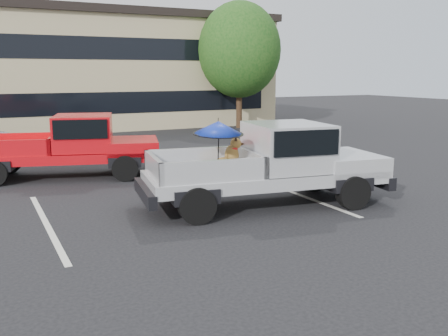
# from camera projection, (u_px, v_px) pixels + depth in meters

# --- Properties ---
(ground) EXTENTS (90.00, 90.00, 0.00)m
(ground) POSITION_uv_depth(u_px,v_px,m) (224.00, 231.00, 9.62)
(ground) COLOR black
(ground) RESTS_ON ground
(stripe_left) EXTENTS (0.12, 5.00, 0.01)m
(stripe_left) POSITION_uv_depth(u_px,v_px,m) (47.00, 224.00, 10.05)
(stripe_left) COLOR silver
(stripe_left) RESTS_ON ground
(stripe_right) EXTENTS (0.12, 5.00, 0.01)m
(stripe_right) POSITION_uv_depth(u_px,v_px,m) (294.00, 193.00, 12.70)
(stripe_right) COLOR silver
(stripe_right) RESTS_ON ground
(motel_building) EXTENTS (20.40, 8.40, 6.30)m
(motel_building) POSITION_uv_depth(u_px,v_px,m) (89.00, 69.00, 28.30)
(motel_building) COLOR tan
(motel_building) RESTS_ON ground
(tree_right) EXTENTS (4.46, 4.46, 6.78)m
(tree_right) POSITION_uv_depth(u_px,v_px,m) (239.00, 50.00, 26.84)
(tree_right) COLOR #332114
(tree_right) RESTS_ON ground
(tree_back) EXTENTS (4.68, 4.68, 7.11)m
(tree_back) POSITION_uv_depth(u_px,v_px,m) (140.00, 51.00, 32.49)
(tree_back) COLOR #332114
(tree_back) RESTS_ON ground
(silver_pickup) EXTENTS (5.92, 2.80, 2.06)m
(silver_pickup) POSITION_uv_depth(u_px,v_px,m) (278.00, 160.00, 11.42)
(silver_pickup) COLOR black
(silver_pickup) RESTS_ON ground
(red_pickup) EXTENTS (5.78, 3.32, 1.80)m
(red_pickup) POSITION_uv_depth(u_px,v_px,m) (78.00, 143.00, 14.51)
(red_pickup) COLOR black
(red_pickup) RESTS_ON ground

